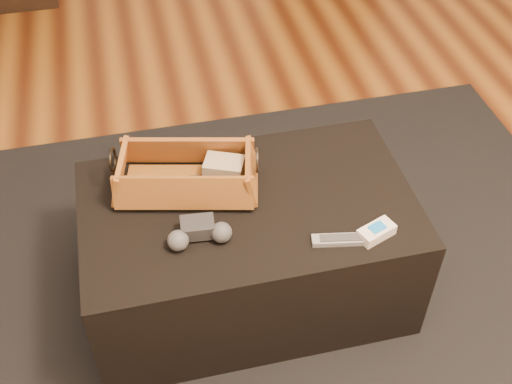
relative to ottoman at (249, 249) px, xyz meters
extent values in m
cube|color=brown|center=(-0.18, -0.12, -0.23)|extent=(5.00, 5.50, 0.01)
cube|color=black|center=(0.00, -0.05, -0.22)|extent=(2.60, 2.00, 0.01)
cube|color=black|center=(0.00, 0.00, 0.00)|extent=(1.00, 0.60, 0.42)
cube|color=black|center=(-0.19, 0.10, 0.24)|extent=(0.23, 0.08, 0.02)
cube|color=tan|center=(-0.05, 0.11, 0.26)|extent=(0.14, 0.12, 0.06)
cube|color=#8F5C20|center=(-0.17, 0.11, 0.22)|extent=(0.41, 0.25, 0.01)
cube|color=#965821|center=(-0.14, 0.20, 0.28)|extent=(0.40, 0.13, 0.11)
cube|color=#AD6427|center=(-0.19, 0.01, 0.28)|extent=(0.40, 0.13, 0.11)
cube|color=#A66225|center=(0.03, 0.06, 0.28)|extent=(0.08, 0.21, 0.11)
cube|color=#B06327|center=(-0.36, 0.15, 0.28)|extent=(0.08, 0.21, 0.11)
torus|color=#342C23|center=(0.04, 0.06, 0.32)|extent=(0.03, 0.08, 0.08)
torus|color=black|center=(-0.37, 0.15, 0.32)|extent=(0.03, 0.08, 0.08)
cube|color=#252527|center=(-0.17, -0.09, 0.24)|extent=(0.10, 0.07, 0.04)
sphere|color=#454548|center=(-0.23, -0.13, 0.24)|extent=(0.06, 0.06, 0.06)
sphere|color=#3E3E42|center=(-0.10, -0.12, 0.24)|extent=(0.06, 0.06, 0.06)
cube|color=gray|center=(0.22, -0.21, 0.22)|extent=(0.17, 0.07, 0.02)
cube|color=#343437|center=(0.22, -0.21, 0.23)|extent=(0.13, 0.05, 0.00)
cube|color=white|center=(0.32, -0.21, 0.23)|extent=(0.12, 0.09, 0.03)
cube|color=#1C83F0|center=(0.32, -0.21, 0.25)|extent=(0.05, 0.05, 0.01)
camera|label=1|loc=(-0.28, -1.31, 1.57)|focal=45.00mm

